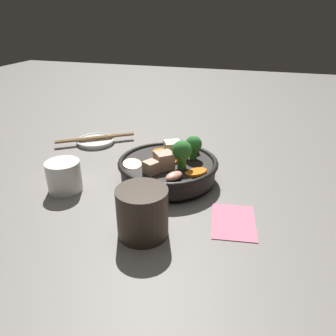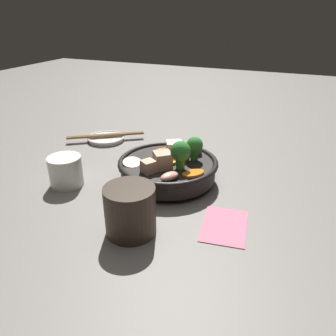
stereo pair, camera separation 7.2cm
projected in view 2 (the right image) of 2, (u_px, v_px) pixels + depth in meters
The scene contains 7 objects.
ground_plane at pixel (168, 180), 0.73m from camera, with size 3.00×3.00×0.00m, color slate.
stirfry_bowl at pixel (169, 166), 0.72m from camera, with size 0.22×0.22×0.11m.
side_saucer at pixel (106, 138), 0.95m from camera, with size 0.11×0.11×0.01m.
tea_cup at pixel (66, 171), 0.70m from camera, with size 0.07×0.07×0.06m.
dark_mug at pixel (131, 210), 0.55m from camera, with size 0.11×0.09×0.09m.
napkin at pixel (224, 225), 0.58m from camera, with size 0.12×0.09×0.00m.
chopsticks_pair at pixel (106, 135), 0.94m from camera, with size 0.14×0.19×0.01m.
Camera 2 is at (-0.59, -0.25, 0.35)m, focal length 35.00 mm.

